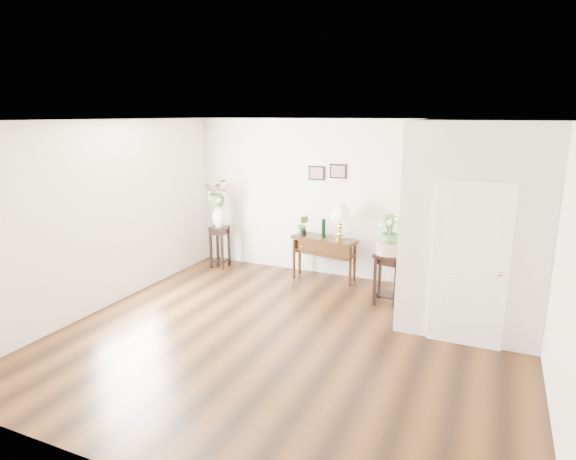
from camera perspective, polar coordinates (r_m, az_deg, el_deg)
The scene contains 21 objects.
floor at distance 6.46m, azimuth 0.07°, elevation -12.80°, with size 6.00×5.50×0.02m, color #4D2D11.
ceiling at distance 5.79m, azimuth 0.08°, elevation 12.88°, with size 6.00×5.50×0.02m, color white.
wall_back at distance 8.51m, azimuth 7.52°, elevation 3.50°, with size 6.00×0.02×2.80m, color silver.
wall_front at distance 3.75m, azimuth -17.29°, elevation -10.15°, with size 6.00×0.02×2.80m, color silver.
wall_left at distance 7.65m, azimuth -20.98°, elevation 1.59°, with size 0.02×5.50×2.80m, color silver.
wall_right at distance 5.55m, azimuth 29.85°, elevation -3.65°, with size 0.02×5.50×2.80m, color silver.
partition at distance 7.23m, azimuth 21.44°, elevation 0.89°, with size 1.80×1.95×2.80m, color silver.
door at distance 6.35m, azimuth 20.73°, elevation -3.99°, with size 0.90×0.05×2.10m, color white.
art_print_left at distance 8.63m, azimuth 3.41°, elevation 6.75°, with size 0.30×0.02×0.25m, color black.
art_print_right at distance 8.49m, azimuth 5.96°, elevation 6.93°, with size 0.30×0.02×0.25m, color black.
wall_ornament at distance 7.34m, azimuth 14.56°, elevation 6.73°, with size 0.51×0.51×0.07m, color tan.
console_table at distance 8.52m, azimuth 4.29°, elevation -3.42°, with size 1.16×0.39×0.77m, color #372110.
table_lamp at distance 8.25m, azimuth 6.23°, elevation 1.26°, with size 0.36×0.36×0.62m, color gold.
green_vase at distance 8.38m, azimuth 4.23°, elevation 0.23°, with size 0.07×0.07×0.33m, color black.
potted_plant at distance 8.51m, azimuth 1.81°, elevation 0.51°, with size 0.19×0.16×0.35m, color #417433.
plant_stand_a at distance 9.29m, azimuth -8.08°, elevation -1.99°, with size 0.31×0.31×0.80m, color black.
porcelain_vase at distance 9.15m, azimuth -8.21°, elevation 1.79°, with size 0.25×0.25×0.44m, color white, non-canonical shape.
lily_arrangement at distance 9.07m, azimuth -8.30°, elevation 4.54°, with size 0.48×0.42×0.54m, color #417433.
plant_stand_b at distance 7.61m, azimuth 11.71°, elevation -5.67°, with size 0.38×0.38×0.80m, color black.
ceramic_bowl at distance 7.47m, azimuth 11.88°, elevation -2.20°, with size 0.40×0.40×0.18m, color tan.
narcissus at distance 7.40m, azimuth 11.99°, elevation -0.07°, with size 0.28×0.28×0.49m, color #417433.
Camera 1 is at (2.32, -5.30, 2.87)m, focal length 30.00 mm.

